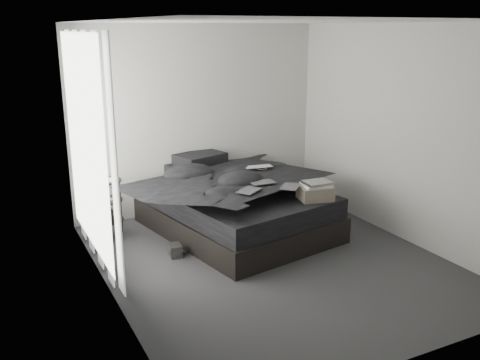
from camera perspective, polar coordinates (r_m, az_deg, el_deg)
name	(u,v)px	position (r m, az deg, el deg)	size (l,w,h in m)	color
floor	(272,261)	(6.11, 3.41, -8.63)	(3.60, 4.20, 0.01)	#303133
ceiling	(276,21)	(5.56, 3.86, 16.54)	(3.60, 4.20, 0.01)	white
wall_back	(198,120)	(7.55, -4.46, 6.44)	(3.60, 0.01, 2.60)	beige
wall_front	(419,205)	(4.09, 18.60, -2.55)	(3.60, 0.01, 2.60)	beige
wall_left	(104,168)	(5.06, -14.31, 1.26)	(0.01, 4.20, 2.60)	beige
wall_right	(403,134)	(6.77, 16.96, 4.70)	(0.01, 4.20, 2.60)	beige
window_left	(86,144)	(5.91, -16.10, 3.71)	(0.02, 2.00, 2.30)	white
curtain_left	(91,150)	(5.93, -15.57, 3.10)	(0.06, 2.12, 2.48)	white
bed	(236,219)	(6.91, -0.38, -4.22)	(1.75, 2.31, 0.31)	black
mattress	(236,199)	(6.82, -0.38, -2.01)	(1.68, 2.24, 0.25)	black
duvet	(239,180)	(6.70, -0.10, -0.03)	(1.70, 1.97, 0.27)	black
pillow_lower	(195,170)	(7.44, -4.86, 1.09)	(0.70, 0.47, 0.16)	black
pillow_upper	(200,159)	(7.43, -4.29, 2.28)	(0.65, 0.45, 0.15)	black
laptop	(260,162)	(7.00, 2.13, 1.92)	(0.37, 0.24, 0.03)	silver
comic_a	(249,183)	(6.07, 0.96, -0.37)	(0.29, 0.19, 0.01)	black
comic_b	(262,175)	(6.40, 2.41, 0.54)	(0.29, 0.19, 0.01)	black
comic_c	(290,179)	(6.24, 5.41, 0.15)	(0.29, 0.19, 0.01)	black
side_stand	(107,209)	(6.84, -14.02, -3.05)	(0.40, 0.40, 0.74)	black
papers	(105,181)	(6.72, -14.16, -0.05)	(0.28, 0.21, 0.01)	white
floor_books	(175,251)	(6.25, -6.93, -7.50)	(0.13, 0.19, 0.13)	black
box_lower	(314,231)	(6.59, 7.94, -5.39)	(0.43, 0.33, 0.32)	black
box_mid	(316,209)	(6.49, 8.15, -3.12)	(0.40, 0.32, 0.24)	#6E6557
box_upper	(315,193)	(6.43, 8.03, -1.39)	(0.38, 0.31, 0.17)	#6E6557
art_book_white	(316,185)	(6.41, 8.14, -0.53)	(0.33, 0.26, 0.03)	silver
art_book_snake	(317,183)	(6.39, 8.26, -0.27)	(0.32, 0.25, 0.03)	silver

